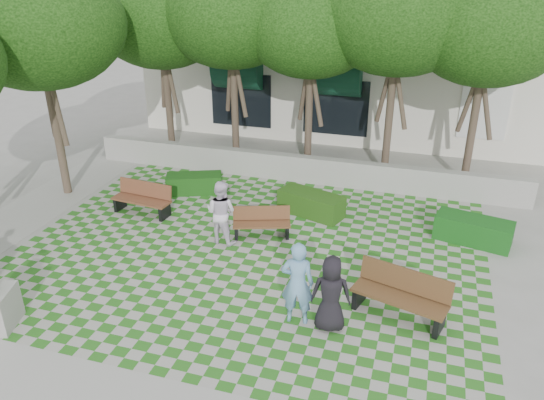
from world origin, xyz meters
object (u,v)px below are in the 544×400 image
(bench_west, at_px, (143,199))
(hedge_midright, at_px, (311,204))
(person_dark, at_px, (331,294))
(person_white, at_px, (221,212))
(hedge_midleft, at_px, (194,183))
(person_blue, at_px, (297,283))
(hedge_east, at_px, (473,230))
(bench_mid, at_px, (262,223))
(bench_east, at_px, (401,296))

(bench_west, height_order, hedge_midright, bench_west)
(person_dark, height_order, person_white, person_white)
(hedge_midright, height_order, hedge_midleft, hedge_midright)
(bench_west, distance_m, person_white, 3.11)
(person_blue, bearing_deg, hedge_east, -135.47)
(hedge_midright, height_order, person_blue, person_blue)
(bench_west, height_order, person_white, person_white)
(hedge_midright, relative_size, person_blue, 1.03)
(bench_mid, relative_size, hedge_midleft, 0.93)
(hedge_east, xyz_separation_m, person_white, (-6.52, -1.97, 0.54))
(person_blue, bearing_deg, hedge_midleft, -55.92)
(hedge_midleft, xyz_separation_m, person_blue, (4.91, -5.56, 0.64))
(bench_east, xyz_separation_m, person_white, (-4.89, 1.94, 0.37))
(bench_east, distance_m, person_blue, 2.27)
(hedge_east, bearing_deg, person_dark, -122.26)
(bench_east, distance_m, person_dark, 1.63)
(bench_mid, xyz_separation_m, person_blue, (1.88, -3.38, 0.55))
(person_dark, bearing_deg, hedge_midleft, -54.07)
(hedge_east, relative_size, person_white, 1.12)
(hedge_midright, distance_m, person_blue, 5.21)
(bench_mid, height_order, hedge_east, bench_mid)
(hedge_midleft, bearing_deg, bench_west, -114.14)
(hedge_midright, distance_m, hedge_midleft, 4.06)
(bench_mid, bearing_deg, hedge_midleft, 125.51)
(person_blue, height_order, person_dark, person_blue)
(hedge_midright, height_order, person_white, person_white)
(hedge_midleft, bearing_deg, person_blue, -48.52)
(person_white, bearing_deg, bench_west, -9.85)
(bench_east, xyz_separation_m, bench_west, (-7.82, 2.88, -0.05))
(bench_east, bearing_deg, person_white, 174.63)
(person_blue, bearing_deg, bench_mid, -68.28)
(bench_east, bearing_deg, person_blue, -142.08)
(hedge_east, xyz_separation_m, person_dark, (-2.99, -4.74, 0.50))
(bench_mid, bearing_deg, person_dark, -71.40)
(person_blue, xyz_separation_m, person_dark, (0.71, -0.01, -0.11))
(hedge_midright, xyz_separation_m, person_white, (-1.93, -2.34, 0.54))
(person_white, bearing_deg, person_dark, 149.76)
(bench_mid, height_order, person_dark, person_dark)
(bench_west, height_order, person_dark, person_dark)
(bench_east, height_order, person_white, person_white)
(bench_mid, xyz_separation_m, hedge_midright, (1.00, 1.72, -0.06))
(bench_west, height_order, hedge_east, bench_west)
(bench_east, xyz_separation_m, bench_mid, (-3.95, 2.55, -0.11))
(hedge_east, bearing_deg, bench_mid, -166.39)
(person_dark, bearing_deg, person_white, -47.52)
(bench_east, height_order, bench_west, bench_east)
(bench_east, relative_size, hedge_midright, 1.09)
(hedge_east, bearing_deg, person_blue, -128.07)
(bench_east, distance_m, bench_mid, 4.71)
(bench_west, relative_size, hedge_midright, 0.95)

